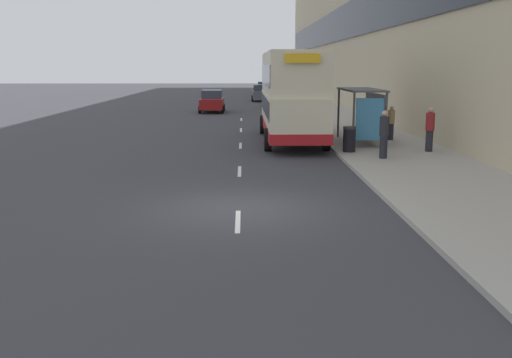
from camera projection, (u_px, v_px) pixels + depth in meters
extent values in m
plane|color=#38383D|center=(238.00, 208.00, 14.86)|extent=(220.00, 220.00, 0.00)
cube|color=#A39E93|center=(312.00, 105.00, 52.74)|extent=(5.00, 93.00, 0.14)
cube|color=#C6B793|center=(358.00, 14.00, 51.23)|extent=(3.00, 93.00, 16.50)
cube|color=black|center=(341.00, 23.00, 51.36)|extent=(0.12, 89.28, 2.97)
cube|color=silver|center=(238.00, 221.00, 13.60)|extent=(0.12, 2.00, 0.01)
cube|color=silver|center=(240.00, 171.00, 20.08)|extent=(0.12, 2.00, 0.01)
cube|color=silver|center=(240.00, 146.00, 26.55)|extent=(0.12, 2.00, 0.01)
cube|color=silver|center=(241.00, 130.00, 33.03)|extent=(0.12, 2.00, 0.01)
cube|color=silver|center=(241.00, 120.00, 39.50)|extent=(0.12, 2.00, 0.01)
cube|color=#4C4C51|center=(361.00, 90.00, 26.29)|extent=(1.60, 4.20, 0.08)
cylinder|color=#4C4C51|center=(354.00, 121.00, 24.55)|extent=(0.10, 0.10, 2.40)
cylinder|color=#4C4C51|center=(338.00, 113.00, 28.48)|extent=(0.10, 0.10, 2.40)
cylinder|color=#4C4C51|center=(386.00, 121.00, 24.58)|extent=(0.10, 0.10, 2.40)
cylinder|color=#4C4C51|center=(366.00, 113.00, 28.51)|extent=(0.10, 0.10, 2.40)
cube|color=#99A8B2|center=(375.00, 114.00, 26.52)|extent=(0.04, 3.68, 1.92)
cube|color=#3F8CBF|center=(370.00, 119.00, 24.62)|extent=(1.19, 0.10, 1.82)
cube|color=maroon|center=(365.00, 133.00, 26.68)|extent=(0.36, 2.80, 0.08)
cube|color=beige|center=(291.00, 113.00, 27.70)|extent=(2.55, 10.05, 1.85)
cube|color=beige|center=(292.00, 73.00, 27.33)|extent=(2.50, 9.75, 1.95)
cube|color=#B2191E|center=(291.00, 127.00, 27.84)|extent=(2.58, 10.10, 0.45)
cube|color=#2D3847|center=(291.00, 105.00, 27.63)|extent=(2.58, 9.45, 0.81)
cube|color=#2D3847|center=(292.00, 75.00, 27.35)|extent=(2.55, 9.45, 0.94)
cube|color=yellow|center=(303.00, 58.00, 22.30)|extent=(1.40, 0.08, 0.36)
cylinder|color=black|center=(263.00, 125.00, 31.20)|extent=(0.30, 1.00, 1.00)
cylinder|color=black|center=(309.00, 124.00, 31.26)|extent=(0.30, 1.00, 1.00)
cylinder|color=black|center=(268.00, 140.00, 24.80)|extent=(0.30, 1.00, 1.00)
cylinder|color=black|center=(326.00, 140.00, 24.85)|extent=(0.30, 1.00, 1.00)
cube|color=black|center=(265.00, 90.00, 71.36)|extent=(1.89, 4.17, 0.79)
cube|color=#2D3847|center=(265.00, 84.00, 71.02)|extent=(1.67, 2.00, 0.64)
cylinder|color=black|center=(257.00, 93.00, 72.69)|extent=(0.20, 0.60, 0.60)
cylinder|color=black|center=(272.00, 93.00, 72.73)|extent=(0.20, 0.60, 0.60)
cylinder|color=black|center=(257.00, 94.00, 70.15)|extent=(0.20, 0.60, 0.60)
cylinder|color=black|center=(273.00, 94.00, 70.19)|extent=(0.20, 0.60, 0.60)
cube|color=maroon|center=(212.00, 103.00, 45.72)|extent=(1.79, 4.12, 0.80)
cube|color=#2D3847|center=(212.00, 94.00, 45.78)|extent=(1.57, 1.98, 0.66)
cylinder|color=black|center=(223.00, 110.00, 44.56)|extent=(0.20, 0.60, 0.60)
cylinder|color=black|center=(200.00, 110.00, 44.53)|extent=(0.20, 0.60, 0.60)
cylinder|color=black|center=(224.00, 107.00, 47.07)|extent=(0.20, 0.60, 0.60)
cylinder|color=black|center=(202.00, 107.00, 47.03)|extent=(0.20, 0.60, 0.60)
cube|color=maroon|center=(275.00, 100.00, 50.34)|extent=(1.84, 4.28, 0.77)
cube|color=#2D3847|center=(275.00, 92.00, 50.00)|extent=(1.62, 2.05, 0.63)
cylinder|color=black|center=(264.00, 104.00, 51.70)|extent=(0.20, 0.60, 0.60)
cylinder|color=black|center=(284.00, 104.00, 51.74)|extent=(0.20, 0.60, 0.60)
cylinder|color=black|center=(265.00, 106.00, 49.10)|extent=(0.20, 0.60, 0.60)
cylinder|color=black|center=(286.00, 106.00, 49.14)|extent=(0.20, 0.60, 0.60)
cube|color=#4C5156|center=(261.00, 95.00, 60.22)|extent=(1.80, 3.96, 0.79)
cube|color=#2D3847|center=(261.00, 88.00, 59.89)|extent=(1.58, 1.90, 0.64)
cylinder|color=black|center=(252.00, 98.00, 61.48)|extent=(0.20, 0.60, 0.60)
cylinder|color=black|center=(269.00, 98.00, 61.52)|extent=(0.20, 0.60, 0.60)
cylinder|color=black|center=(253.00, 99.00, 59.08)|extent=(0.20, 0.60, 0.60)
cylinder|color=black|center=(270.00, 99.00, 59.12)|extent=(0.20, 0.60, 0.60)
cylinder|color=#23232D|center=(391.00, 132.00, 27.49)|extent=(0.27, 0.27, 0.79)
cylinder|color=#997F51|center=(391.00, 117.00, 27.35)|extent=(0.33, 0.33, 0.66)
sphere|color=tan|center=(392.00, 108.00, 27.26)|extent=(0.21, 0.21, 0.21)
cylinder|color=#23232D|center=(429.00, 141.00, 23.77)|extent=(0.30, 0.30, 0.88)
cylinder|color=maroon|center=(430.00, 122.00, 23.61)|extent=(0.37, 0.37, 0.73)
sphere|color=tan|center=(431.00, 110.00, 23.52)|extent=(0.24, 0.24, 0.24)
cylinder|color=#23232D|center=(375.00, 124.00, 31.13)|extent=(0.28, 0.28, 0.83)
cylinder|color=maroon|center=(376.00, 110.00, 30.98)|extent=(0.34, 0.34, 0.69)
sphere|color=tan|center=(376.00, 101.00, 30.89)|extent=(0.22, 0.22, 0.22)
cylinder|color=#23232D|center=(383.00, 147.00, 21.99)|extent=(0.30, 0.30, 0.88)
cylinder|color=#26262D|center=(384.00, 126.00, 21.84)|extent=(0.37, 0.37, 0.73)
sphere|color=tan|center=(385.00, 114.00, 21.74)|extent=(0.24, 0.24, 0.24)
cylinder|color=black|center=(349.00, 140.00, 23.70)|extent=(0.52, 0.52, 0.95)
cylinder|color=#2D2D33|center=(350.00, 128.00, 23.60)|extent=(0.55, 0.55, 0.10)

